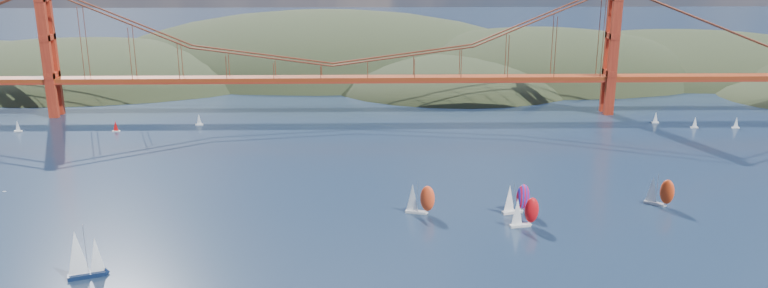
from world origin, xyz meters
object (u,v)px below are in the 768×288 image
racer_0 (420,198)px  racer_1 (524,211)px  racer_2 (659,191)px  racer_rwb (516,198)px  sloop_navy (83,255)px

racer_0 → racer_1: bearing=-4.5°
racer_2 → racer_rwb: bearing=-136.3°
racer_2 → racer_rwb: 43.92m
racer_rwb → racer_2: bearing=-9.2°
sloop_navy → racer_2: (153.58, 43.82, -1.37)m
sloop_navy → racer_2: size_ratio=1.39×
racer_1 → racer_rwb: racer_rwb is taller
sloop_navy → racer_0: bearing=5.0°
sloop_navy → racer_1: 113.99m
racer_0 → racer_rwb: 27.86m
racer_0 → racer_2: (71.48, 5.01, -0.08)m
racer_1 → sloop_navy: bearing=-177.0°
sloop_navy → racer_0: sloop_navy is taller
racer_0 → racer_rwb: racer_0 is taller
sloop_navy → racer_rwb: size_ratio=1.39×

